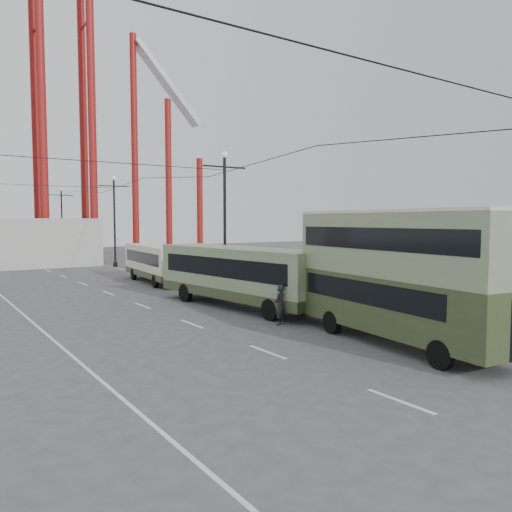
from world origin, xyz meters
TOP-DOWN VIEW (x-y plane):
  - ground at (0.00, 0.00)m, footprint 160.00×160.00m
  - road_markings at (-0.86, 19.70)m, footprint 12.52×120.00m
  - lamp_post_mid at (5.60, 18.00)m, footprint 3.20×0.44m
  - lamp_post_far at (5.60, 40.00)m, footprint 3.20×0.44m
  - lamp_post_distant at (5.60, 62.00)m, footprint 3.20×0.44m
  - double_decker_bus at (3.77, 2.08)m, footprint 3.53×9.87m
  - single_decker_green at (3.24, 12.60)m, footprint 3.97×11.90m
  - single_decker_cream at (3.92, 25.55)m, footprint 3.12×9.38m
  - pedestrian at (2.24, 7.55)m, footprint 0.81×0.72m

SIDE VIEW (x-z plane):
  - ground at x=0.00m, z-range 0.00..0.00m
  - road_markings at x=-0.86m, z-range 0.00..0.01m
  - pedestrian at x=2.24m, z-range 0.00..1.85m
  - single_decker_cream at x=3.92m, z-range 0.18..3.05m
  - single_decker_green at x=3.24m, z-range 0.21..3.51m
  - double_decker_bus at x=3.77m, z-range 0.31..5.49m
  - lamp_post_mid at x=5.60m, z-range 0.02..9.34m
  - lamp_post_far at x=5.60m, z-range 0.02..9.34m
  - lamp_post_distant at x=5.60m, z-range 0.02..9.34m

